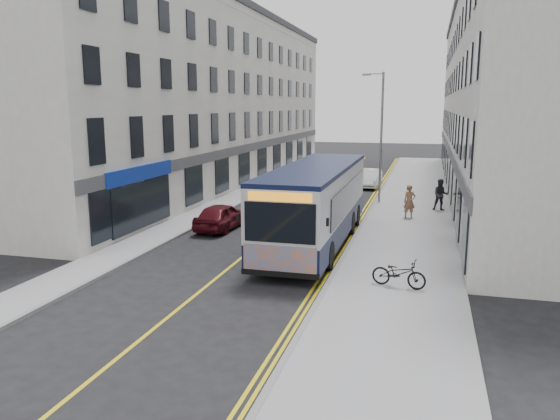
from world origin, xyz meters
The scene contains 17 objects.
ground centered at (0.00, 0.00, 0.00)m, with size 140.00×140.00×0.00m, color black.
pavement_east centered at (6.25, 12.00, 0.06)m, with size 4.50×64.00×0.12m, color gray.
pavement_west centered at (-5.00, 12.00, 0.06)m, with size 2.00×64.00×0.12m, color gray.
kerb_east centered at (4.00, 12.00, 0.07)m, with size 0.18×64.00×0.13m, color slate.
kerb_west centered at (-4.00, 12.00, 0.07)m, with size 0.18×64.00×0.13m, color slate.
road_centre_line centered at (0.00, 12.00, 0.00)m, with size 0.12×64.00×0.01m, color gold.
road_dbl_yellow_inner centered at (3.55, 12.00, 0.00)m, with size 0.10×64.00×0.01m, color gold.
road_dbl_yellow_outer centered at (3.75, 12.00, 0.00)m, with size 0.10×64.00×0.01m, color gold.
terrace_east centered at (11.50, 21.00, 6.50)m, with size 6.00×46.00×13.00m, color silver.
terrace_west centered at (-9.00, 21.00, 6.50)m, with size 6.00×46.00×13.00m, color silver.
streetlamp centered at (4.17, 14.00, 4.38)m, with size 1.32×0.18×8.00m.
city_bus centered at (2.43, 3.08, 1.91)m, with size 2.79×11.99×3.48m.
bicycle centered at (6.32, -2.21, 0.60)m, with size 0.63×1.81×0.95m, color black.
pedestrian_near centered at (6.23, 9.44, 1.01)m, with size 0.65×0.42×1.77m, color brown.
pedestrian_far centered at (7.88, 12.10, 1.02)m, with size 0.87×0.68×1.80m, color black.
car_white centered at (2.94, 20.84, 0.67)m, with size 1.43×4.09×1.35m, color white.
car_maroon centered at (-2.64, 4.75, 0.66)m, with size 1.57×3.89×1.33m, color #4B0C13.
Camera 1 is at (7.06, -19.92, 6.06)m, focal length 35.00 mm.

